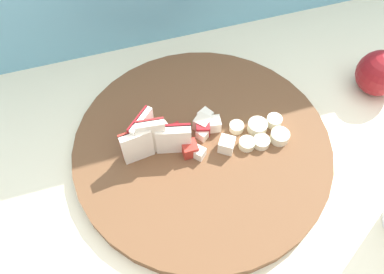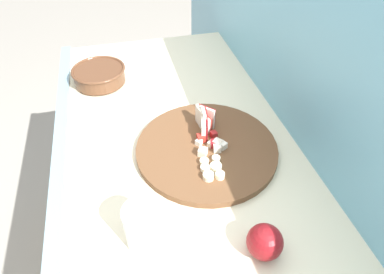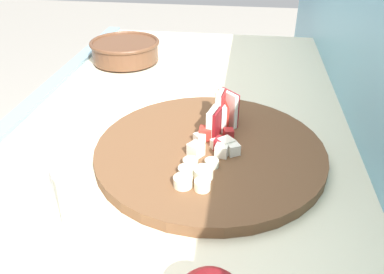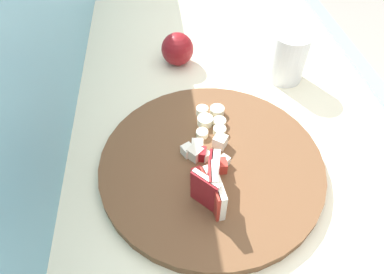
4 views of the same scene
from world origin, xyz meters
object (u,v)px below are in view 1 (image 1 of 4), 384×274
object	(u,v)px
apple_wedge_fan	(152,138)
cutting_board	(202,147)
whole_apple	(380,73)
apple_dice_pile	(204,133)
banana_slice_rows	(262,132)

from	to	relation	value
apple_wedge_fan	cutting_board	bearing A→B (deg)	-9.50
apple_wedge_fan	whole_apple	size ratio (longest dim) A/B	1.35
cutting_board	apple_wedge_fan	world-z (taller)	apple_wedge_fan
apple_wedge_fan	apple_dice_pile	size ratio (longest dim) A/B	1.15
banana_slice_rows	whole_apple	distance (m)	0.23
banana_slice_rows	apple_wedge_fan	bearing A→B (deg)	171.40
cutting_board	apple_dice_pile	bearing A→B (deg)	57.39
cutting_board	apple_wedge_fan	size ratio (longest dim) A/B	3.82
apple_wedge_fan	whole_apple	bearing A→B (deg)	2.92
banana_slice_rows	whole_apple	world-z (taller)	whole_apple
cutting_board	whole_apple	distance (m)	0.32
whole_apple	apple_dice_pile	bearing A→B (deg)	-176.01
apple_dice_pile	banana_slice_rows	world-z (taller)	apple_dice_pile
apple_wedge_fan	whole_apple	xyz separation A→B (m)	(0.39, 0.02, -0.01)
apple_wedge_fan	whole_apple	world-z (taller)	apple_wedge_fan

